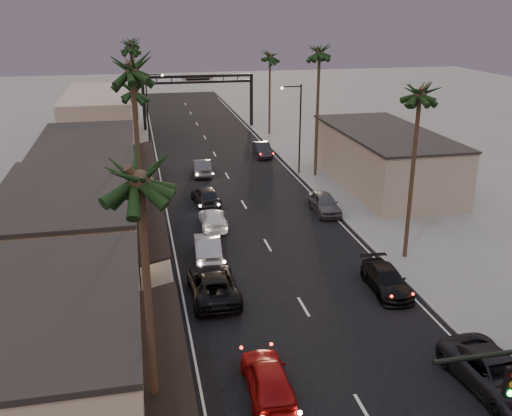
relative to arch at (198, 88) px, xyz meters
name	(u,v)px	position (x,y,z in m)	size (l,w,h in m)	color
ground	(238,194)	(0.00, -30.00, -5.53)	(200.00, 200.00, 0.00)	slate
road	(229,178)	(0.00, -25.00, -5.53)	(14.00, 120.00, 0.02)	black
sidewalk_left	(130,165)	(-9.50, -18.00, -5.47)	(5.00, 92.00, 0.12)	slate
sidewalk_right	(301,156)	(9.50, -18.00, -5.47)	(5.00, 92.00, 0.12)	slate
storefront_near	(39,366)	(-13.00, -58.00, -2.78)	(8.00, 12.00, 5.50)	#C6B297
storefront_mid	(71,234)	(-13.00, -44.00, -2.78)	(8.00, 14.00, 5.50)	gray
storefront_far	(88,170)	(-13.00, -28.00, -3.03)	(8.00, 16.00, 5.00)	#C6B297
storefront_dist	(100,117)	(-13.00, -5.00, -2.53)	(8.00, 20.00, 6.00)	gray
building_right	(384,159)	(14.00, -30.00, -3.03)	(8.00, 18.00, 5.00)	gray
arch	(198,88)	(0.00, 0.00, 0.00)	(15.20, 0.40, 7.27)	black
streetlight_right	(297,122)	(6.92, -25.00, -0.20)	(2.13, 0.30, 9.00)	black
streetlight_left	(150,106)	(-6.92, -12.00, -0.20)	(2.13, 0.30, 9.00)	black
palm_la	(139,167)	(-8.60, -61.00, 5.91)	(3.20, 3.20, 13.20)	#38281C
palm_lb	(131,63)	(-8.60, -48.00, 7.85)	(3.20, 3.20, 15.20)	#38281C
palm_lc	(133,85)	(-8.60, -34.00, 4.94)	(3.20, 3.20, 12.20)	#38281C
palm_ld	(130,43)	(-8.60, -15.00, 6.88)	(3.20, 3.20, 14.20)	#38281C
palm_ra	(421,87)	(8.60, -46.00, 5.91)	(3.20, 3.20, 13.20)	#38281C
palm_rb	(320,48)	(8.60, -26.00, 6.88)	(3.20, 3.20, 14.20)	#38281C
palm_rc	(270,53)	(8.60, -6.00, 4.94)	(3.20, 3.20, 12.20)	#38281C
palm_far	(132,40)	(-8.30, 8.00, 5.91)	(3.20, 3.20, 13.20)	#38281C
oncoming_red	(268,378)	(-3.73, -58.01, -4.74)	(1.88, 4.67, 1.59)	maroon
oncoming_pickup	(213,285)	(-4.84, -48.76, -4.73)	(2.68, 5.81, 1.61)	black
oncoming_silver	(207,247)	(-4.46, -43.26, -4.74)	(1.68, 4.83, 1.59)	gray
oncoming_white	(213,219)	(-3.32, -37.70, -4.84)	(1.94, 4.77, 1.39)	silver
oncoming_dgrey	(206,195)	(-3.18, -32.20, -4.74)	(1.87, 4.66, 1.59)	black
oncoming_grey_far	(202,167)	(-2.39, -23.09, -4.73)	(1.70, 4.86, 1.60)	#424246
curbside_near	(496,374)	(6.20, -59.86, -4.72)	(2.71, 5.88, 1.63)	black
curbside_black	(386,280)	(5.38, -50.12, -4.82)	(1.99, 4.91, 1.42)	black
curbside_grey	(324,203)	(6.11, -36.31, -4.73)	(1.91, 4.74, 1.62)	#47474C
curbside_far	(262,150)	(5.15, -17.14, -4.76)	(1.64, 4.70, 1.55)	black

